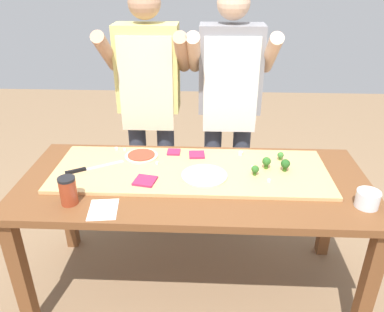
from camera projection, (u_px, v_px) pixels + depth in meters
The scene contains 24 objects.
ground_plane at pixel (194, 284), 2.35m from camera, with size 8.00×8.00×0.00m, color #896B4C.
prep_table at pixel (194, 194), 2.06m from camera, with size 1.85×0.80×0.75m.
cutting_board at pixel (191, 171), 2.08m from camera, with size 1.49×0.52×0.02m, color tan.
chefs_knife at pixel (87, 169), 2.07m from camera, with size 0.29×0.18×0.02m.
pizza_whole_white_garlic at pixel (204, 175), 2.00m from camera, with size 0.24×0.24×0.02m.
pizza_whole_tomato_red at pixel (141, 156), 2.20m from camera, with size 0.19×0.19×0.02m.
pizza_slice_center at pixel (145, 181), 1.95m from camera, with size 0.11×0.11×0.01m, color #9E234C.
pizza_slice_far_right at pixel (197, 155), 2.22m from camera, with size 0.09×0.09×0.01m, color #9E234C.
pizza_slice_near_left at pixel (174, 152), 2.25m from camera, with size 0.08×0.08×0.01m, color #9E234C.
broccoli_floret_center_left at pixel (267, 162), 2.06m from camera, with size 0.05×0.05×0.07m.
broccoli_floret_back_right at pixel (285, 164), 2.04m from camera, with size 0.05×0.05×0.07m.
broccoli_floret_center_right at pixel (281, 155), 2.16m from camera, with size 0.04×0.04×0.05m.
broccoli_floret_back_mid at pixel (255, 169), 2.00m from camera, with size 0.04×0.04×0.06m.
cheese_crumble_a at pixel (125, 150), 2.28m from camera, with size 0.01×0.01×0.01m, color silver.
cheese_crumble_b at pixel (241, 153), 2.22m from camera, with size 0.02×0.02×0.02m, color silver.
cheese_crumble_c at pixel (269, 181), 1.95m from camera, with size 0.01×0.01×0.01m, color white.
cheese_crumble_d at pixel (157, 163), 2.12m from camera, with size 0.01×0.01×0.01m, color silver.
cheese_crumble_e at pixel (116, 149), 2.29m from camera, with size 0.02×0.02×0.02m, color silver.
cheese_crumble_f at pixel (253, 168), 2.07m from camera, with size 0.02×0.02×0.02m, color silver.
flour_cup at pixel (367, 200), 1.77m from camera, with size 0.11×0.11×0.08m.
sauce_jar at pixel (68, 191), 1.78m from camera, with size 0.08×0.08×0.14m.
recipe_note at pixel (103, 209), 1.76m from camera, with size 0.13×0.17×0.00m, color white.
cook_left at pixel (149, 95), 2.52m from camera, with size 0.54×0.39×1.67m.
cook_right at pixel (229, 96), 2.49m from camera, with size 0.54×0.39×1.67m.
Camera 1 is at (0.07, -1.74, 1.77)m, focal length 35.55 mm.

